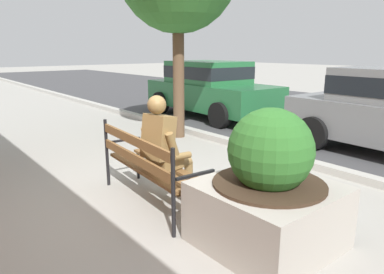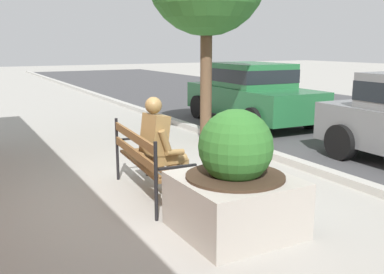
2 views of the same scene
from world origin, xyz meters
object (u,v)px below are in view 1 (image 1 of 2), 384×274
(park_bench, at_px, (146,162))
(parked_car_green, at_px, (210,87))
(bronze_statue_seated, at_px, (168,152))
(concrete_planter, at_px, (268,191))

(park_bench, xyz_separation_m, parked_car_green, (-4.01, 4.63, 0.30))
(bronze_statue_seated, height_order, concrete_planter, bronze_statue_seated)
(concrete_planter, xyz_separation_m, parked_car_green, (-5.55, 4.22, 0.29))
(bronze_statue_seated, relative_size, parked_car_green, 0.33)
(bronze_statue_seated, xyz_separation_m, concrete_planter, (1.38, 0.19, -0.11))
(park_bench, distance_m, parked_car_green, 6.13)
(park_bench, relative_size, concrete_planter, 1.35)
(bronze_statue_seated, distance_m, concrete_planter, 1.40)
(park_bench, height_order, concrete_planter, concrete_planter)
(bronze_statue_seated, height_order, parked_car_green, parked_car_green)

